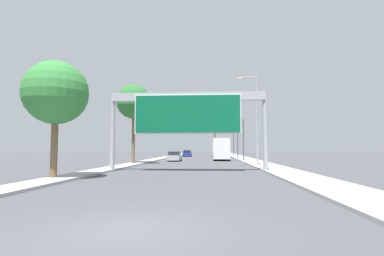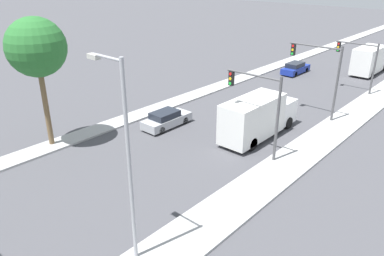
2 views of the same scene
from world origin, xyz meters
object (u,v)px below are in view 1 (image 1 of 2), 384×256
object	(u,v)px
sign_gantry	(188,110)
truck_box_secondary	(221,149)
street_lamp_right	(255,114)
traffic_light_far_intersection	(227,139)
traffic_light_mid_block	(229,134)
car_far_left	(175,157)
palm_tree_background	(134,102)
traffic_light_near_intersection	(234,133)
car_near_center	(187,154)
palm_tree_foreground	(56,93)
truck_box_primary	(218,149)

from	to	relation	value
sign_gantry	truck_box_secondary	xyz separation A→B (m)	(3.50, 22.99, -3.43)
sign_gantry	street_lamp_right	size ratio (longest dim) A/B	1.37
traffic_light_far_intersection	street_lamp_right	xyz separation A→B (m)	(1.39, -32.86, 1.81)
sign_gantry	traffic_light_far_intersection	size ratio (longest dim) A/B	2.38
sign_gantry	street_lamp_right	world-z (taller)	street_lamp_right
traffic_light_mid_block	car_far_left	bearing A→B (deg)	-129.56
car_far_left	truck_box_secondary	xyz separation A→B (m)	(7.00, 3.44, 1.06)
traffic_light_mid_block	palm_tree_background	bearing A→B (deg)	-123.70
palm_tree_background	traffic_light_near_intersection	bearing A→B (deg)	35.45
car_near_center	car_far_left	xyz separation A→B (m)	(0.00, -23.42, -0.01)
truck_box_secondary	traffic_light_far_intersection	world-z (taller)	traffic_light_far_intersection
car_far_left	sign_gantry	bearing A→B (deg)	-79.85
truck_box_secondary	palm_tree_foreground	distance (m)	32.15
traffic_light_near_intersection	traffic_light_mid_block	size ratio (longest dim) A/B	0.93
car_near_center	street_lamp_right	xyz separation A→B (m)	(10.13, -35.67, 4.91)
car_far_left	traffic_light_near_intersection	size ratio (longest dim) A/B	0.74
car_far_left	traffic_light_mid_block	size ratio (longest dim) A/B	0.68
truck_box_secondary	palm_tree_background	world-z (taller)	palm_tree_background
car_near_center	truck_box_primary	size ratio (longest dim) A/B	0.61
car_near_center	traffic_light_far_intersection	size ratio (longest dim) A/B	0.86
truck_box_primary	palm_tree_background	world-z (taller)	palm_tree_background
truck_box_primary	street_lamp_right	distance (m)	42.40
palm_tree_foreground	street_lamp_right	bearing A→B (deg)	44.60
traffic_light_mid_block	palm_tree_foreground	size ratio (longest dim) A/B	0.91
car_far_left	street_lamp_right	world-z (taller)	street_lamp_right
traffic_light_mid_block	palm_tree_background	xyz separation A→B (m)	(-12.79, -19.17, 3.02)
traffic_light_mid_block	traffic_light_near_intersection	bearing A→B (deg)	-89.46
traffic_light_near_intersection	car_far_left	bearing A→B (deg)	-176.06
street_lamp_right	truck_box_primary	bearing A→B (deg)	94.25
palm_tree_foreground	traffic_light_near_intersection	bearing A→B (deg)	64.11
car_far_left	street_lamp_right	xyz separation A→B (m)	(10.13, -12.25, 4.92)
car_near_center	palm_tree_background	distance (m)	32.97
traffic_light_far_intersection	palm_tree_foreground	bearing A→B (deg)	-105.45
truck_box_primary	street_lamp_right	xyz separation A→B (m)	(3.13, -42.11, 3.84)
sign_gantry	truck_box_secondary	size ratio (longest dim) A/B	1.59
car_near_center	truck_box_primary	bearing A→B (deg)	42.60
traffic_light_mid_block	palm_tree_background	size ratio (longest dim) A/B	0.69
truck_box_primary	truck_box_secondary	size ratio (longest dim) A/B	0.93
car_near_center	traffic_light_far_intersection	xyz separation A→B (m)	(8.74, -2.81, 3.11)
truck_box_secondary	palm_tree_foreground	world-z (taller)	palm_tree_foreground
truck_box_secondary	palm_tree_background	size ratio (longest dim) A/B	0.86
truck_box_primary	traffic_light_mid_block	size ratio (longest dim) A/B	1.16
sign_gantry	traffic_light_far_intersection	xyz separation A→B (m)	(5.24, 40.16, -1.37)
truck_box_primary	truck_box_secondary	bearing A→B (deg)	-90.00
car_near_center	palm_tree_background	size ratio (longest dim) A/B	0.49
truck_box_secondary	palm_tree_foreground	size ratio (longest dim) A/B	1.12
car_far_left	traffic_light_mid_block	xyz separation A→B (m)	(8.76, 10.61, 3.88)
palm_tree_foreground	truck_box_primary	bearing A→B (deg)	78.68
car_near_center	palm_tree_background	world-z (taller)	palm_tree_background
car_far_left	palm_tree_background	bearing A→B (deg)	-115.17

